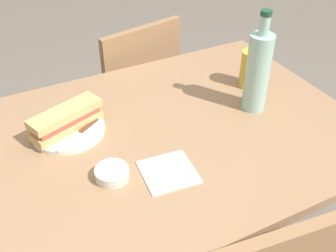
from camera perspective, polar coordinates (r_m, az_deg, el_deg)
dining_table at (r=1.32m, az=-0.00°, el=-4.58°), size 1.17×0.87×0.75m
chair_near at (r=1.91m, az=-5.06°, el=4.35°), size 0.47×0.47×0.86m
plate_near at (r=1.27m, az=-13.79°, el=-0.57°), size 0.22×0.22×0.01m
baguette_sandwich_near at (r=1.25m, az=-14.06°, el=0.94°), size 0.24×0.14×0.07m
knife_near at (r=1.24m, az=-12.17°, el=-0.87°), size 0.16×0.10×0.01m
water_bottle at (r=1.31m, az=12.44°, el=7.51°), size 0.08×0.08×0.33m
beer_glass at (r=1.47m, az=11.40°, el=7.83°), size 0.07×0.07×0.13m
olive_bowl at (r=1.09m, az=-7.84°, el=-6.59°), size 0.09×0.09×0.03m
paper_napkin at (r=1.10m, az=0.05°, el=-6.44°), size 0.15×0.15×0.00m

